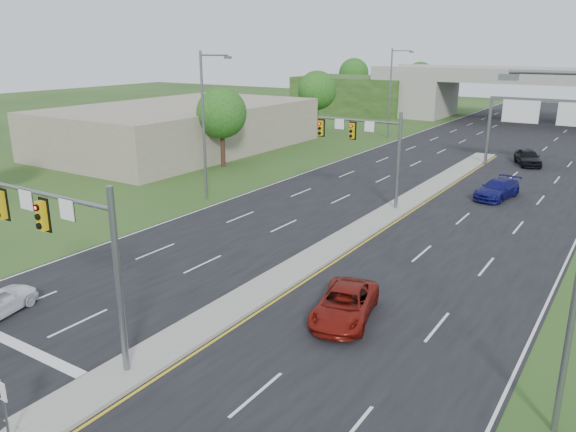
{
  "coord_description": "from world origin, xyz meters",
  "views": [
    {
      "loc": [
        14.55,
        -11.74,
        11.41
      ],
      "look_at": [
        -0.38,
        11.32,
        3.0
      ],
      "focal_mm": 35.0,
      "sensor_mm": 36.0,
      "label": 1
    }
  ],
  "objects_px": {
    "keep_right_sign": "(2,401)",
    "overpass": "(540,100)",
    "car_far_b": "(497,189)",
    "sign_gantry": "(552,115)",
    "car_far_a": "(345,304)",
    "signal_mast_near": "(71,240)",
    "car_far_c": "(528,157)",
    "signal_mast_far": "(369,142)"
  },
  "relations": [
    {
      "from": "keep_right_sign",
      "to": "overpass",
      "type": "height_order",
      "value": "overpass"
    },
    {
      "from": "keep_right_sign",
      "to": "car_far_b",
      "type": "xyz_separation_m",
      "value": [
        5.32,
        36.76,
        -0.77
      ]
    },
    {
      "from": "sign_gantry",
      "to": "overpass",
      "type": "height_order",
      "value": "overpass"
    },
    {
      "from": "keep_right_sign",
      "to": "car_far_a",
      "type": "xyz_separation_m",
      "value": [
        4.65,
        12.57,
        -0.81
      ]
    },
    {
      "from": "signal_mast_near",
      "to": "car_far_b",
      "type": "xyz_separation_m",
      "value": [
        7.58,
        32.31,
        -3.98
      ]
    },
    {
      "from": "overpass",
      "to": "car_far_c",
      "type": "relative_size",
      "value": 17.08
    },
    {
      "from": "car_far_a",
      "to": "sign_gantry",
      "type": "bearing_deg",
      "value": 72.81
    },
    {
      "from": "sign_gantry",
      "to": "signal_mast_near",
      "type": "bearing_deg",
      "value": -101.25
    },
    {
      "from": "keep_right_sign",
      "to": "car_far_b",
      "type": "relative_size",
      "value": 0.44
    },
    {
      "from": "signal_mast_near",
      "to": "car_far_c",
      "type": "relative_size",
      "value": 1.49
    },
    {
      "from": "signal_mast_far",
      "to": "sign_gantry",
      "type": "xyz_separation_m",
      "value": [
        8.95,
        19.99,
        0.51
      ]
    },
    {
      "from": "car_far_a",
      "to": "signal_mast_near",
      "type": "bearing_deg",
      "value": -144.46
    },
    {
      "from": "car_far_c",
      "to": "overpass",
      "type": "bearing_deg",
      "value": 74.23
    },
    {
      "from": "signal_mast_near",
      "to": "car_far_a",
      "type": "xyz_separation_m",
      "value": [
        6.91,
        8.12,
        -4.02
      ]
    },
    {
      "from": "signal_mast_near",
      "to": "sign_gantry",
      "type": "xyz_separation_m",
      "value": [
        8.95,
        44.99,
        0.51
      ]
    },
    {
      "from": "sign_gantry",
      "to": "overpass",
      "type": "bearing_deg",
      "value": 100.79
    },
    {
      "from": "signal_mast_far",
      "to": "keep_right_sign",
      "type": "height_order",
      "value": "signal_mast_far"
    },
    {
      "from": "signal_mast_far",
      "to": "car_far_c",
      "type": "distance_m",
      "value": 23.28
    },
    {
      "from": "signal_mast_far",
      "to": "overpass",
      "type": "height_order",
      "value": "overpass"
    },
    {
      "from": "keep_right_sign",
      "to": "signal_mast_near",
      "type": "bearing_deg",
      "value": 116.94
    },
    {
      "from": "sign_gantry",
      "to": "car_far_b",
      "type": "distance_m",
      "value": 13.53
    },
    {
      "from": "car_far_b",
      "to": "car_far_c",
      "type": "height_order",
      "value": "car_far_c"
    },
    {
      "from": "sign_gantry",
      "to": "car_far_a",
      "type": "bearing_deg",
      "value": -93.16
    },
    {
      "from": "sign_gantry",
      "to": "car_far_a",
      "type": "height_order",
      "value": "sign_gantry"
    },
    {
      "from": "signal_mast_near",
      "to": "car_far_c",
      "type": "bearing_deg",
      "value": 81.41
    },
    {
      "from": "signal_mast_near",
      "to": "car_far_b",
      "type": "bearing_deg",
      "value": 76.79
    },
    {
      "from": "signal_mast_near",
      "to": "car_far_b",
      "type": "height_order",
      "value": "signal_mast_near"
    },
    {
      "from": "signal_mast_near",
      "to": "car_far_c",
      "type": "distance_m",
      "value": 47.52
    },
    {
      "from": "signal_mast_far",
      "to": "sign_gantry",
      "type": "bearing_deg",
      "value": 65.89
    },
    {
      "from": "keep_right_sign",
      "to": "overpass",
      "type": "xyz_separation_m",
      "value": [
        0.0,
        84.53,
        2.04
      ]
    },
    {
      "from": "signal_mast_near",
      "to": "signal_mast_far",
      "type": "distance_m",
      "value": 25.0
    },
    {
      "from": "signal_mast_far",
      "to": "car_far_c",
      "type": "bearing_deg",
      "value": 72.04
    },
    {
      "from": "car_far_a",
      "to": "car_far_c",
      "type": "xyz_separation_m",
      "value": [
        0.16,
        38.71,
        0.11
      ]
    },
    {
      "from": "keep_right_sign",
      "to": "car_far_c",
      "type": "relative_size",
      "value": 0.47
    },
    {
      "from": "signal_mast_far",
      "to": "signal_mast_near",
      "type": "bearing_deg",
      "value": -90.0
    },
    {
      "from": "keep_right_sign",
      "to": "car_far_a",
      "type": "bearing_deg",
      "value": 69.7
    },
    {
      "from": "car_far_b",
      "to": "signal_mast_far",
      "type": "bearing_deg",
      "value": -125.84
    },
    {
      "from": "sign_gantry",
      "to": "car_far_b",
      "type": "xyz_separation_m",
      "value": [
        -1.36,
        -12.68,
        -4.5
      ]
    },
    {
      "from": "signal_mast_far",
      "to": "car_far_a",
      "type": "relative_size",
      "value": 1.42
    },
    {
      "from": "signal_mast_far",
      "to": "car_far_b",
      "type": "relative_size",
      "value": 1.4
    },
    {
      "from": "signal_mast_near",
      "to": "keep_right_sign",
      "type": "xyz_separation_m",
      "value": [
        2.26,
        -4.45,
        -3.21
      ]
    },
    {
      "from": "sign_gantry",
      "to": "car_far_b",
      "type": "relative_size",
      "value": 2.32
    }
  ]
}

